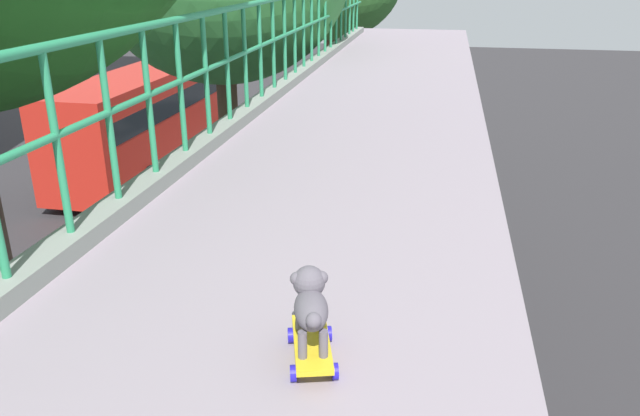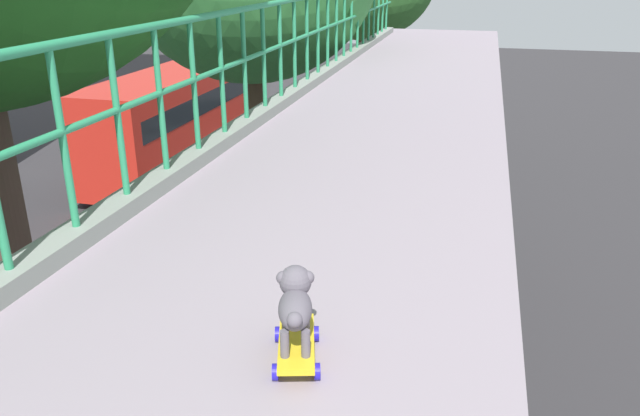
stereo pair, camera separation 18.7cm
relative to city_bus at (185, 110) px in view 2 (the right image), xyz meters
name	(u,v)px [view 2 (the right image)]	position (x,y,z in m)	size (l,w,h in m)	color
city_bus	(185,110)	(0.00, 0.00, 0.00)	(2.62, 11.31, 3.54)	red
toy_skateboard	(297,345)	(10.02, -18.86, 3.71)	(0.27, 0.43, 0.09)	gold
small_dog	(295,300)	(10.01, -18.84, 3.90)	(0.21, 0.37, 0.28)	#5D5661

